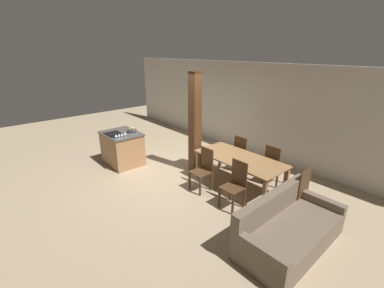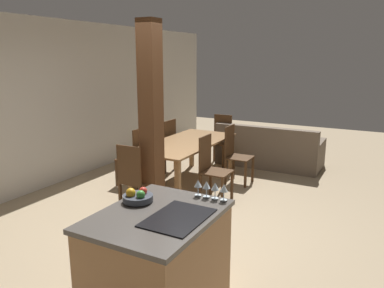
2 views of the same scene
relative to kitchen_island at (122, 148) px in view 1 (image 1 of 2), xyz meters
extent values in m
plane|color=#9E896B|center=(1.44, 0.59, -0.45)|extent=(16.00, 16.00, 0.00)
cube|color=beige|center=(1.44, 3.39, 0.90)|extent=(11.20, 0.08, 2.70)
cube|color=#9E7047|center=(0.00, 0.00, -0.02)|extent=(1.07, 0.82, 0.86)
cube|color=#4C4742|center=(0.00, 0.00, 0.43)|extent=(1.11, 0.86, 0.04)
cube|color=black|center=(0.00, -0.19, 0.45)|extent=(0.56, 0.40, 0.01)
cylinder|color=#383D47|center=(0.12, 0.27, 0.48)|extent=(0.26, 0.26, 0.05)
sphere|color=red|center=(0.18, 0.26, 0.53)|extent=(0.07, 0.07, 0.07)
sphere|color=gold|center=(0.09, 0.32, 0.53)|extent=(0.08, 0.08, 0.08)
sphere|color=#3D8E38|center=(0.10, 0.22, 0.53)|extent=(0.07, 0.07, 0.07)
cylinder|color=silver|center=(0.48, -0.36, 0.46)|extent=(0.06, 0.06, 0.00)
cylinder|color=silver|center=(0.48, -0.36, 0.50)|extent=(0.01, 0.01, 0.07)
cone|color=silver|center=(0.48, -0.36, 0.57)|extent=(0.07, 0.07, 0.06)
cylinder|color=silver|center=(0.48, -0.28, 0.46)|extent=(0.06, 0.06, 0.00)
cylinder|color=silver|center=(0.48, -0.28, 0.50)|extent=(0.01, 0.01, 0.07)
cone|color=silver|center=(0.48, -0.28, 0.57)|extent=(0.07, 0.07, 0.06)
cylinder|color=silver|center=(0.48, -0.19, 0.46)|extent=(0.06, 0.06, 0.00)
cylinder|color=silver|center=(0.48, -0.19, 0.50)|extent=(0.01, 0.01, 0.07)
cone|color=silver|center=(0.48, -0.19, 0.57)|extent=(0.07, 0.07, 0.06)
cylinder|color=silver|center=(0.48, -0.11, 0.46)|extent=(0.06, 0.06, 0.00)
cylinder|color=silver|center=(0.48, -0.11, 0.50)|extent=(0.01, 0.01, 0.07)
cone|color=silver|center=(0.48, -0.11, 0.57)|extent=(0.07, 0.07, 0.06)
cube|color=olive|center=(2.98, 1.42, 0.26)|extent=(2.06, 0.95, 0.03)
cube|color=olive|center=(2.01, 1.00, -0.10)|extent=(0.07, 0.07, 0.70)
cube|color=olive|center=(3.94, 1.00, -0.10)|extent=(0.07, 0.07, 0.70)
cube|color=olive|center=(2.01, 1.83, -0.10)|extent=(0.07, 0.07, 0.70)
cube|color=olive|center=(3.94, 1.83, -0.10)|extent=(0.07, 0.07, 0.70)
cube|color=#472D19|center=(2.51, 0.64, -0.01)|extent=(0.40, 0.40, 0.02)
cube|color=#472D19|center=(2.51, 0.83, 0.26)|extent=(0.38, 0.02, 0.52)
cube|color=#472D19|center=(2.34, 0.46, -0.23)|extent=(0.04, 0.04, 0.44)
cube|color=#472D19|center=(2.69, 0.46, -0.23)|extent=(0.04, 0.04, 0.44)
cube|color=#472D19|center=(2.34, 0.82, -0.23)|extent=(0.04, 0.04, 0.44)
cube|color=#472D19|center=(2.69, 0.82, -0.23)|extent=(0.04, 0.04, 0.44)
cube|color=#472D19|center=(3.44, 0.64, -0.01)|extent=(0.40, 0.40, 0.02)
cube|color=#472D19|center=(3.44, 0.83, 0.26)|extent=(0.38, 0.02, 0.52)
cube|color=#472D19|center=(3.26, 0.46, -0.23)|extent=(0.04, 0.04, 0.44)
cube|color=#472D19|center=(3.62, 0.46, -0.23)|extent=(0.04, 0.04, 0.44)
cube|color=#472D19|center=(3.26, 0.82, -0.23)|extent=(0.04, 0.04, 0.44)
cube|color=#472D19|center=(3.62, 0.82, -0.23)|extent=(0.04, 0.04, 0.44)
cube|color=#472D19|center=(2.51, 2.19, -0.01)|extent=(0.40, 0.40, 0.02)
cube|color=#472D19|center=(2.51, 2.00, 0.26)|extent=(0.38, 0.02, 0.52)
cube|color=#472D19|center=(2.69, 2.37, -0.23)|extent=(0.04, 0.04, 0.44)
cube|color=#472D19|center=(2.34, 2.37, -0.23)|extent=(0.04, 0.04, 0.44)
cube|color=#472D19|center=(2.69, 2.02, -0.23)|extent=(0.04, 0.04, 0.44)
cube|color=#472D19|center=(2.34, 2.02, -0.23)|extent=(0.04, 0.04, 0.44)
cube|color=#472D19|center=(3.44, 2.19, -0.01)|extent=(0.40, 0.40, 0.02)
cube|color=#472D19|center=(3.44, 2.00, 0.26)|extent=(0.38, 0.02, 0.52)
cube|color=#472D19|center=(3.62, 2.37, -0.23)|extent=(0.04, 0.04, 0.44)
cube|color=#472D19|center=(3.26, 2.37, -0.23)|extent=(0.04, 0.04, 0.44)
cube|color=#472D19|center=(3.62, 2.02, -0.23)|extent=(0.04, 0.04, 0.44)
cube|color=#472D19|center=(3.26, 2.02, -0.23)|extent=(0.04, 0.04, 0.44)
cube|color=#472D19|center=(1.65, 1.42, -0.01)|extent=(0.40, 0.40, 0.02)
cube|color=#472D19|center=(1.46, 1.42, 0.26)|extent=(0.02, 0.38, 0.52)
cube|color=#472D19|center=(1.83, 1.24, -0.23)|extent=(0.04, 0.04, 0.44)
cube|color=#472D19|center=(1.83, 1.59, -0.23)|extent=(0.04, 0.04, 0.44)
cube|color=#472D19|center=(1.47, 1.24, -0.23)|extent=(0.04, 0.04, 0.44)
cube|color=#472D19|center=(1.47, 1.59, -0.23)|extent=(0.04, 0.04, 0.44)
cube|color=#472D19|center=(4.31, 1.42, -0.01)|extent=(0.40, 0.40, 0.02)
cube|color=#472D19|center=(4.50, 1.42, 0.26)|extent=(0.02, 0.38, 0.52)
cube|color=#472D19|center=(4.13, 1.59, -0.23)|extent=(0.04, 0.04, 0.44)
cube|color=#472D19|center=(4.13, 1.24, -0.23)|extent=(0.04, 0.04, 0.44)
cube|color=#472D19|center=(4.48, 1.59, -0.23)|extent=(0.04, 0.04, 0.44)
cube|color=#472D19|center=(4.48, 1.24, -0.23)|extent=(0.04, 0.04, 0.44)
cube|color=brown|center=(4.79, 0.52, -0.25)|extent=(0.92, 1.97, 0.41)
cube|color=brown|center=(4.41, 0.52, 0.16)|extent=(0.17, 1.97, 0.41)
cube|color=brown|center=(4.79, -0.40, -0.18)|extent=(0.92, 0.14, 0.55)
cube|color=brown|center=(4.78, 1.43, -0.18)|extent=(0.92, 0.14, 0.55)
cube|color=#4C2D19|center=(1.68, 1.20, 0.83)|extent=(0.24, 0.24, 2.56)
camera|label=1|loc=(6.29, -2.91, 2.57)|focal=24.00mm
camera|label=2|loc=(-2.27, -1.54, 1.64)|focal=35.00mm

